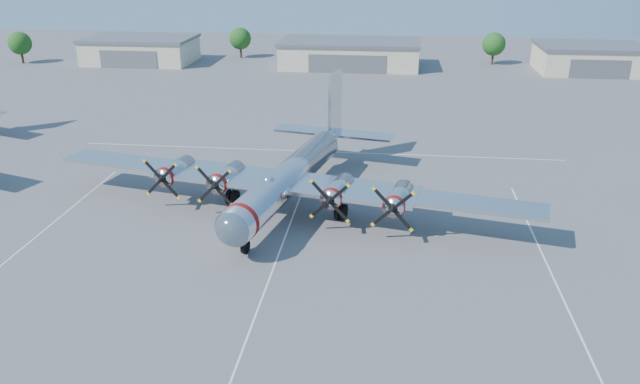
# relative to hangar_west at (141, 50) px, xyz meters

# --- Properties ---
(ground) EXTENTS (260.00, 260.00, 0.00)m
(ground) POSITION_rel_hangar_west_xyz_m (45.00, -81.96, -2.71)
(ground) COLOR #4E4E50
(ground) RESTS_ON ground
(parking_lines) EXTENTS (60.00, 50.08, 0.01)m
(parking_lines) POSITION_rel_hangar_west_xyz_m (45.00, -83.71, -2.71)
(parking_lines) COLOR silver
(parking_lines) RESTS_ON ground
(hangar_west) EXTENTS (22.60, 14.60, 5.40)m
(hangar_west) POSITION_rel_hangar_west_xyz_m (0.00, 0.00, 0.00)
(hangar_west) COLOR #BCAF95
(hangar_west) RESTS_ON ground
(hangar_center) EXTENTS (28.60, 14.60, 5.40)m
(hangar_center) POSITION_rel_hangar_west_xyz_m (45.00, -0.00, -0.00)
(hangar_center) COLOR #BCAF95
(hangar_center) RESTS_ON ground
(hangar_east) EXTENTS (20.60, 14.60, 5.40)m
(hangar_east) POSITION_rel_hangar_west_xyz_m (93.00, 0.00, 0.00)
(hangar_east) COLOR #BCAF95
(hangar_east) RESTS_ON ground
(tree_far_west) EXTENTS (4.80, 4.80, 6.64)m
(tree_far_west) POSITION_rel_hangar_west_xyz_m (-25.00, -3.96, 1.51)
(tree_far_west) COLOR #382619
(tree_far_west) RESTS_ON ground
(tree_west) EXTENTS (4.80, 4.80, 6.64)m
(tree_west) POSITION_rel_hangar_west_xyz_m (20.00, 8.04, 1.51)
(tree_west) COLOR #382619
(tree_west) RESTS_ON ground
(tree_east) EXTENTS (4.80, 4.80, 6.64)m
(tree_east) POSITION_rel_hangar_west_xyz_m (75.00, 6.04, 1.51)
(tree_east) COLOR #382619
(tree_east) RESTS_ON ground
(main_bomber_b29) EXTENTS (53.54, 41.92, 10.57)m
(main_bomber_b29) POSITION_rel_hangar_west_xyz_m (44.52, -73.74, -2.71)
(main_bomber_b29) COLOR silver
(main_bomber_b29) RESTS_ON ground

